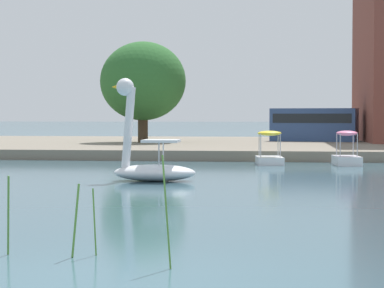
# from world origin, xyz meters

# --- Properties ---
(ground_plane) EXTENTS (462.54, 462.54, 0.00)m
(ground_plane) POSITION_xyz_m (0.00, 0.00, 0.00)
(ground_plane) COLOR #385966
(shore_bank_far) EXTENTS (113.18, 21.82, 0.45)m
(shore_bank_far) POSITION_xyz_m (0.00, 34.34, 0.23)
(shore_bank_far) COLOR slate
(shore_bank_far) RESTS_ON ground_plane
(swan_boat) EXTENTS (2.55, 1.27, 3.07)m
(swan_boat) POSITION_xyz_m (-1.91, 13.56, 0.65)
(swan_boat) COLOR white
(swan_boat) RESTS_ON ground_plane
(pedal_boat_yellow) EXTENTS (1.22, 1.95, 1.35)m
(pedal_boat_yellow) POSITION_xyz_m (1.42, 21.83, 0.44)
(pedal_boat_yellow) COLOR white
(pedal_boat_yellow) RESTS_ON ground_plane
(pedal_boat_pink) EXTENTS (1.10, 1.86, 1.36)m
(pedal_boat_pink) POSITION_xyz_m (4.46, 21.78, 0.44)
(pedal_boat_pink) COLOR white
(pedal_boat_pink) RESTS_ON ground_plane
(tree_sapling_by_fence) EXTENTS (6.31, 6.04, 5.62)m
(tree_sapling_by_fence) POSITION_xyz_m (-5.93, 33.12, 3.86)
(tree_sapling_by_fence) COLOR #423323
(tree_sapling_by_fence) RESTS_ON shore_bank_far
(parked_van) EXTENTS (5.20, 2.75, 1.92)m
(parked_van) POSITION_xyz_m (3.64, 36.43, 1.49)
(parked_van) COLOR navy
(parked_van) RESTS_ON shore_bank_far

